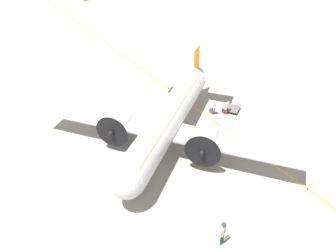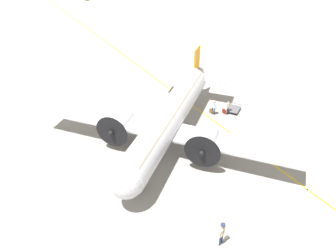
% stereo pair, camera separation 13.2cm
% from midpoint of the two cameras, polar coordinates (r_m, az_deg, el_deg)
% --- Properties ---
extents(ground_plane, '(300.00, 300.00, 0.00)m').
position_cam_midpoint_polar(ground_plane, '(30.35, -0.12, -2.60)').
color(ground_plane, gray).
extents(apron_line_eastwest, '(120.00, 0.16, 0.01)m').
position_cam_midpoint_polar(apron_line_eastwest, '(33.21, 8.20, 0.62)').
color(apron_line_eastwest, gold).
rests_on(apron_line_eastwest, ground_plane).
extents(apron_line_northsouth, '(0.16, 120.00, 0.01)m').
position_cam_midpoint_polar(apron_line_northsouth, '(24.31, 14.58, -15.73)').
color(apron_line_northsouth, silver).
rests_on(apron_line_northsouth, ground_plane).
extents(airliner_main, '(20.16, 19.05, 5.78)m').
position_cam_midpoint_polar(airliner_main, '(28.59, -0.41, 0.98)').
color(airliner_main, silver).
rests_on(airliner_main, ground_plane).
extents(crew_foreground, '(0.41, 0.59, 1.87)m').
position_cam_midpoint_polar(crew_foreground, '(21.83, 9.38, -17.66)').
color(crew_foreground, navy).
rests_on(crew_foreground, ground_plane).
extents(passenger_boarding, '(0.54, 0.31, 1.67)m').
position_cam_midpoint_polar(passenger_boarding, '(33.98, 7.86, 3.51)').
color(passenger_boarding, navy).
rests_on(passenger_boarding, ground_plane).
extents(ramp_agent, '(0.38, 0.51, 1.69)m').
position_cam_midpoint_polar(ramp_agent, '(34.26, 10.28, 3.61)').
color(ramp_agent, '#2D2D33').
rests_on(ramp_agent, ground_plane).
extents(suitcase_near_door, '(0.48, 0.18, 0.54)m').
position_cam_midpoint_polar(suitcase_near_door, '(34.51, 7.42, 2.58)').
color(suitcase_near_door, brown).
rests_on(suitcase_near_door, ground_plane).
extents(suitcase_upright_spare, '(0.49, 0.12, 0.50)m').
position_cam_midpoint_polar(suitcase_upright_spare, '(34.72, 9.57, 2.54)').
color(suitcase_upright_spare, maroon).
rests_on(suitcase_upright_spare, ground_plane).
extents(baggage_cart, '(1.86, 2.00, 0.56)m').
position_cam_midpoint_polar(baggage_cart, '(35.27, 11.21, 2.97)').
color(baggage_cart, '#56565B').
rests_on(baggage_cart, ground_plane).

